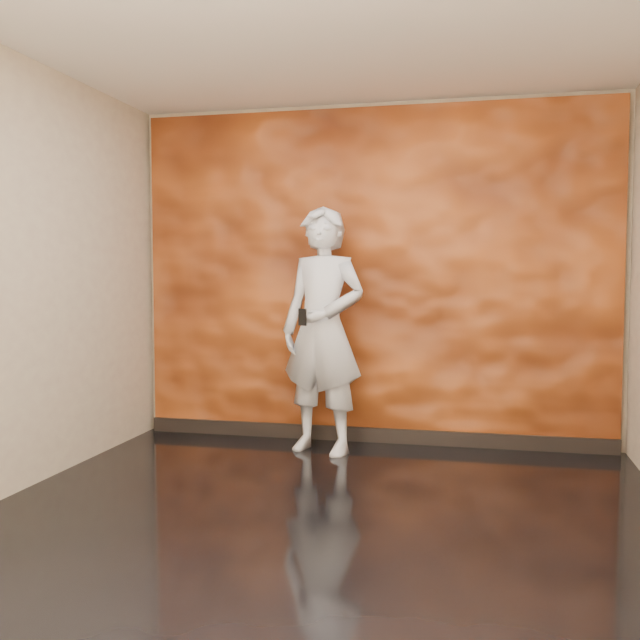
# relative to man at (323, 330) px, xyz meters

# --- Properties ---
(room) EXTENTS (4.02, 4.02, 2.81)m
(room) POSITION_rel_man_xyz_m (0.32, -1.52, 0.44)
(room) COLOR black
(room) RESTS_ON ground
(feature_wall) EXTENTS (3.90, 0.06, 2.75)m
(feature_wall) POSITION_rel_man_xyz_m (0.32, 0.44, 0.42)
(feature_wall) COLOR #D16020
(feature_wall) RESTS_ON ground
(baseboard) EXTENTS (3.90, 0.04, 0.12)m
(baseboard) POSITION_rel_man_xyz_m (0.32, 0.40, -0.90)
(baseboard) COLOR black
(baseboard) RESTS_ON ground
(man) EXTENTS (0.80, 0.64, 1.92)m
(man) POSITION_rel_man_xyz_m (0.00, 0.00, 0.00)
(man) COLOR #A4A9B4
(man) RESTS_ON ground
(phone) EXTENTS (0.07, 0.04, 0.13)m
(phone) POSITION_rel_man_xyz_m (-0.10, -0.28, 0.12)
(phone) COLOR black
(phone) RESTS_ON man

